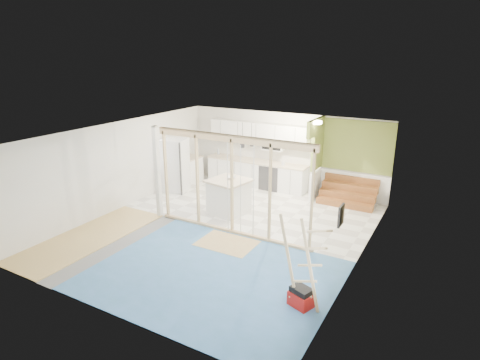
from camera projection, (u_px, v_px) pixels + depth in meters
The scene contains 17 objects.
room at pixel (222, 184), 10.16m from camera, with size 7.01×8.01×2.61m.
floor_overlays at pixel (226, 230), 10.57m from camera, with size 7.00×8.00×0.03m.
stud_frame at pixel (213, 172), 10.19m from camera, with size 4.66×0.14×2.60m.
base_cabinets at pixel (234, 173), 13.96m from camera, with size 4.45×2.24×0.93m.
upper_cabinets at pixel (260, 135), 13.57m from camera, with size 3.60×0.41×0.85m.
green_partition at pixel (341, 172), 12.36m from camera, with size 2.25×1.51×2.60m.
pot_rack at pixel (247, 142), 11.66m from camera, with size 0.52×0.52×0.72m.
sheathing_panel at pixel (333, 247), 6.88m from camera, with size 0.02×4.00×2.60m, color tan.
electrical_panel at pixel (341, 215), 7.30m from camera, with size 0.04×0.30×0.40m, color #38393E.
ceiling_light at pixel (316, 122), 11.63m from camera, with size 0.32×0.32×0.08m, color #FFEABF.
fridge at pixel (175, 165), 13.33m from camera, with size 0.95×0.92×1.79m.
island at pixel (229, 197), 11.53m from camera, with size 1.22×1.22×1.03m.
bowl at pixel (232, 178), 11.46m from camera, with size 0.25×0.25×0.06m, color silver.
soap_bottle_a at pixel (218, 151), 14.56m from camera, with size 0.10×0.10×0.27m, color #B3BCC8.
soap_bottle_b at pixel (283, 162), 13.16m from camera, with size 0.09×0.09×0.20m, color silver.
toolbox at pixel (301, 298), 7.35m from camera, with size 0.50×0.44×0.40m.
ladder at pixel (302, 264), 7.08m from camera, with size 0.96×0.10×1.78m.
Camera 1 is at (5.12, -8.19, 4.49)m, focal length 30.00 mm.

